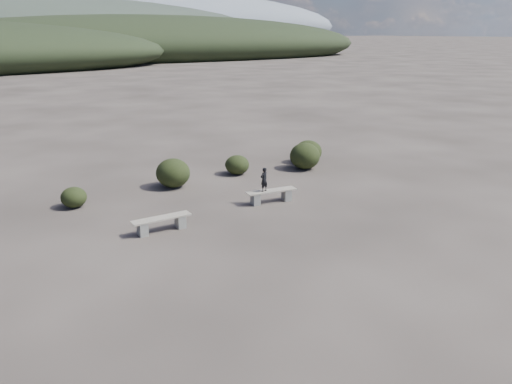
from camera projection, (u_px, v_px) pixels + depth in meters
ground at (320, 259)px, 14.46m from camera, size 1200.00×1200.00×0.00m
bench_left at (162, 223)px, 16.40m from camera, size 1.98×0.43×0.49m
bench_right at (271, 195)px, 19.18m from camera, size 2.03×0.67×0.50m
seated_person at (264, 179)px, 18.86m from camera, size 0.39×0.30×0.93m
shrub_a at (74, 197)px, 18.64m from camera, size 0.95×0.95×0.78m
shrub_b at (173, 173)px, 21.01m from camera, size 1.44×1.44×1.23m
shrub_c at (237, 165)px, 22.96m from camera, size 1.11×1.11×0.89m
shrub_d at (305, 156)px, 23.81m from camera, size 1.44×1.44×1.26m
shrub_e at (308, 152)px, 24.99m from camera, size 1.35×1.35×1.13m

